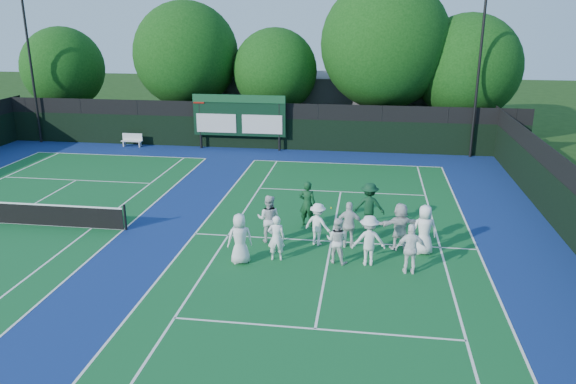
# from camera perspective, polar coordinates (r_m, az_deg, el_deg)

# --- Properties ---
(ground) EXTENTS (120.00, 120.00, 0.00)m
(ground) POSITION_cam_1_polar(r_m,az_deg,el_deg) (21.01, 4.24, -6.10)
(ground) COLOR #16340E
(ground) RESTS_ON ground
(court_apron) EXTENTS (34.00, 32.00, 0.01)m
(court_apron) POSITION_cam_1_polar(r_m,az_deg,el_deg) (23.06, -10.64, -4.13)
(court_apron) COLOR navy
(court_apron) RESTS_ON ground
(near_court) EXTENTS (11.05, 23.85, 0.01)m
(near_court) POSITION_cam_1_polar(r_m,az_deg,el_deg) (21.92, 4.44, -5.02)
(near_court) COLOR #115526
(near_court) RESTS_ON ground
(left_court) EXTENTS (11.05, 23.85, 0.01)m
(left_court) POSITION_cam_1_polar(r_m,az_deg,el_deg) (26.67, -27.16, -2.80)
(left_court) COLOR #115526
(left_court) RESTS_ON ground
(back_fence) EXTENTS (34.00, 0.08, 3.00)m
(back_fence) POSITION_cam_1_polar(r_m,az_deg,el_deg) (36.62, -3.27, 6.51)
(back_fence) COLOR black
(back_fence) RESTS_ON ground
(scoreboard) EXTENTS (6.00, 0.21, 3.55)m
(scoreboard) POSITION_cam_1_polar(r_m,az_deg,el_deg) (36.28, -5.01, 7.71)
(scoreboard) COLOR black
(scoreboard) RESTS_ON ground
(clubhouse) EXTENTS (18.00, 6.00, 4.00)m
(clubhouse) POSITION_cam_1_polar(r_m,az_deg,el_deg) (43.79, 4.03, 9.20)
(clubhouse) COLOR #525257
(clubhouse) RESTS_ON ground
(light_pole_left) EXTENTS (1.20, 0.30, 10.12)m
(light_pole_left) POSITION_cam_1_polar(r_m,az_deg,el_deg) (41.43, -24.86, 13.16)
(light_pole_left) COLOR black
(light_pole_left) RESTS_ON ground
(light_pole_right) EXTENTS (1.20, 0.30, 10.12)m
(light_pole_right) POSITION_cam_1_polar(r_m,az_deg,el_deg) (35.51, 18.98, 13.31)
(light_pole_right) COLOR black
(light_pole_right) RESTS_ON ground
(bench) EXTENTS (1.38, 0.39, 0.87)m
(bench) POSITION_cam_1_polar(r_m,az_deg,el_deg) (38.70, -15.55, 5.16)
(bench) COLOR silver
(bench) RESTS_ON ground
(tree_a) EXTENTS (5.89, 5.89, 7.59)m
(tree_a) POSITION_cam_1_polar(r_m,az_deg,el_deg) (44.76, -21.64, 11.42)
(tree_a) COLOR black
(tree_a) RESTS_ON ground
(tree_b) EXTENTS (7.29, 7.29, 9.35)m
(tree_b) POSITION_cam_1_polar(r_m,az_deg,el_deg) (40.90, -10.07, 13.33)
(tree_b) COLOR black
(tree_b) RESTS_ON ground
(tree_c) EXTENTS (5.78, 5.78, 7.57)m
(tree_c) POSITION_cam_1_polar(r_m,az_deg,el_deg) (39.48, -1.07, 12.01)
(tree_c) COLOR black
(tree_c) RESTS_ON ground
(tree_d) EXTENTS (8.55, 8.55, 10.78)m
(tree_d) POSITION_cam_1_polar(r_m,az_deg,el_deg) (38.83, 10.07, 14.26)
(tree_d) COLOR black
(tree_d) RESTS_ON ground
(tree_e) EXTENTS (6.91, 6.91, 8.54)m
(tree_e) POSITION_cam_1_polar(r_m,az_deg,el_deg) (39.44, 17.97, 11.72)
(tree_e) COLOR black
(tree_e) RESTS_ON ground
(tennis_ball_1) EXTENTS (0.07, 0.07, 0.07)m
(tennis_ball_1) POSITION_cam_1_polar(r_m,az_deg,el_deg) (24.08, 11.64, -3.16)
(tennis_ball_1) COLOR yellow
(tennis_ball_1) RESTS_ON ground
(tennis_ball_2) EXTENTS (0.07, 0.07, 0.07)m
(tennis_ball_2) POSITION_cam_1_polar(r_m,az_deg,el_deg) (21.72, 12.63, -5.58)
(tennis_ball_2) COLOR yellow
(tennis_ball_2) RESTS_ON ground
(tennis_ball_3) EXTENTS (0.07, 0.07, 0.07)m
(tennis_ball_3) POSITION_cam_1_polar(r_m,az_deg,el_deg) (21.40, -1.90, -5.50)
(tennis_ball_3) COLOR yellow
(tennis_ball_3) RESTS_ON ground
(tennis_ball_4) EXTENTS (0.07, 0.07, 0.07)m
(tennis_ball_4) POSITION_cam_1_polar(r_m,az_deg,el_deg) (25.50, 4.41, -1.64)
(tennis_ball_4) COLOR yellow
(tennis_ball_4) RESTS_ON ground
(player_front_0) EXTENTS (1.05, 0.89, 1.83)m
(player_front_0) POSITION_cam_1_polar(r_m,az_deg,el_deg) (19.81, -4.91, -4.75)
(player_front_0) COLOR white
(player_front_0) RESTS_ON ground
(player_front_1) EXTENTS (0.66, 0.48, 1.69)m
(player_front_1) POSITION_cam_1_polar(r_m,az_deg,el_deg) (20.00, -1.20, -4.70)
(player_front_1) COLOR white
(player_front_1) RESTS_ON ground
(player_front_2) EXTENTS (0.96, 0.85, 1.67)m
(player_front_2) POSITION_cam_1_polar(r_m,az_deg,el_deg) (19.88, 5.01, -4.93)
(player_front_2) COLOR silver
(player_front_2) RESTS_ON ground
(player_front_3) EXTENTS (1.26, 0.83, 1.83)m
(player_front_3) POSITION_cam_1_polar(r_m,az_deg,el_deg) (19.80, 8.22, -4.89)
(player_front_3) COLOR white
(player_front_3) RESTS_ON ground
(player_front_4) EXTENTS (1.07, 0.51, 1.78)m
(player_front_4) POSITION_cam_1_polar(r_m,az_deg,el_deg) (19.41, 12.38, -5.69)
(player_front_4) COLOR white
(player_front_4) RESTS_ON ground
(player_back_0) EXTENTS (0.95, 0.77, 1.88)m
(player_back_0) POSITION_cam_1_polar(r_m,az_deg,el_deg) (21.56, -1.97, -2.73)
(player_back_0) COLOR silver
(player_back_0) RESTS_ON ground
(player_back_1) EXTENTS (1.23, 1.00, 1.66)m
(player_back_1) POSITION_cam_1_polar(r_m,az_deg,el_deg) (21.33, 3.04, -3.29)
(player_back_1) COLOR white
(player_back_1) RESTS_ON ground
(player_back_2) EXTENTS (1.06, 0.45, 1.80)m
(player_back_2) POSITION_cam_1_polar(r_m,az_deg,el_deg) (21.16, 6.24, -3.34)
(player_back_2) COLOR silver
(player_back_2) RESTS_ON ground
(player_back_3) EXTENTS (1.76, 1.01, 1.81)m
(player_back_3) POSITION_cam_1_polar(r_m,az_deg,el_deg) (21.31, 11.29, -3.43)
(player_back_3) COLOR silver
(player_back_3) RESTS_ON ground
(player_back_4) EXTENTS (1.01, 0.74, 1.88)m
(player_back_4) POSITION_cam_1_polar(r_m,az_deg,el_deg) (21.06, 13.68, -3.76)
(player_back_4) COLOR white
(player_back_4) RESTS_ON ground
(coach_left) EXTENTS (0.77, 0.57, 1.93)m
(coach_left) POSITION_cam_1_polar(r_m,az_deg,el_deg) (23.14, 1.98, -1.21)
(coach_left) COLOR #103C1D
(coach_left) RESTS_ON ground
(coach_right) EXTENTS (1.27, 0.74, 1.95)m
(coach_right) POSITION_cam_1_polar(r_m,az_deg,el_deg) (23.08, 8.25, -1.41)
(coach_right) COLOR #0E361D
(coach_right) RESTS_ON ground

